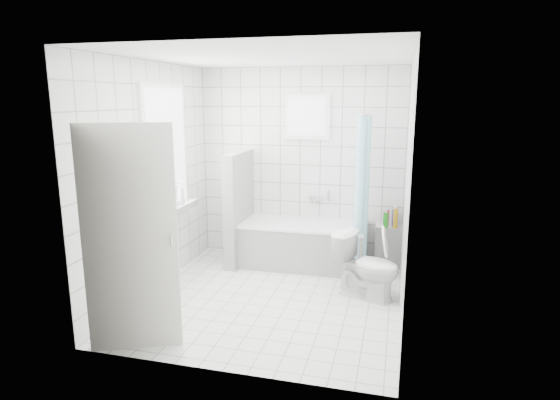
# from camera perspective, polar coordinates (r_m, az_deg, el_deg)

# --- Properties ---
(ground) EXTENTS (3.00, 3.00, 0.00)m
(ground) POSITION_cam_1_polar(r_m,az_deg,el_deg) (5.37, -1.08, -11.80)
(ground) COLOR white
(ground) RESTS_ON ground
(ceiling) EXTENTS (3.00, 3.00, 0.00)m
(ceiling) POSITION_cam_1_polar(r_m,az_deg,el_deg) (4.92, -1.21, 17.06)
(ceiling) COLOR white
(ceiling) RESTS_ON ground
(wall_back) EXTENTS (2.80, 0.02, 2.60)m
(wall_back) POSITION_cam_1_polar(r_m,az_deg,el_deg) (6.42, 2.46, 4.31)
(wall_back) COLOR white
(wall_back) RESTS_ON ground
(wall_front) EXTENTS (2.80, 0.02, 2.60)m
(wall_front) POSITION_cam_1_polar(r_m,az_deg,el_deg) (3.59, -7.58, -2.19)
(wall_front) COLOR white
(wall_front) RESTS_ON ground
(wall_left) EXTENTS (0.02, 3.00, 2.60)m
(wall_left) POSITION_cam_1_polar(r_m,az_deg,el_deg) (5.52, -15.31, 2.57)
(wall_left) COLOR white
(wall_left) RESTS_ON ground
(wall_right) EXTENTS (0.02, 3.00, 2.60)m
(wall_right) POSITION_cam_1_polar(r_m,az_deg,el_deg) (4.80, 15.17, 1.17)
(wall_right) COLOR white
(wall_right) RESTS_ON ground
(window_left) EXTENTS (0.01, 0.90, 1.40)m
(window_left) POSITION_cam_1_polar(r_m,az_deg,el_deg) (5.72, -13.60, 6.02)
(window_left) COLOR white
(window_left) RESTS_ON wall_left
(window_back) EXTENTS (0.50, 0.01, 0.50)m
(window_back) POSITION_cam_1_polar(r_m,az_deg,el_deg) (6.30, 3.33, 10.08)
(window_back) COLOR white
(window_back) RESTS_ON wall_back
(window_sill) EXTENTS (0.18, 1.02, 0.08)m
(window_sill) POSITION_cam_1_polar(r_m,az_deg,el_deg) (5.82, -12.84, -1.24)
(window_sill) COLOR white
(window_sill) RESTS_ON wall_left
(door) EXTENTS (0.75, 0.34, 2.00)m
(door) POSITION_cam_1_polar(r_m,az_deg,el_deg) (4.21, -17.78, -4.73)
(door) COLOR silver
(door) RESTS_ON ground
(bathtub) EXTENTS (1.63, 0.77, 0.58)m
(bathtub) POSITION_cam_1_polar(r_m,az_deg,el_deg) (6.26, 2.86, -5.40)
(bathtub) COLOR white
(bathtub) RESTS_ON ground
(partition_wall) EXTENTS (0.15, 0.85, 1.50)m
(partition_wall) POSITION_cam_1_polar(r_m,az_deg,el_deg) (6.32, -5.02, -0.94)
(partition_wall) COLOR white
(partition_wall) RESTS_ON ground
(tiled_ledge) EXTENTS (0.40, 0.24, 0.55)m
(tiled_ledge) POSITION_cam_1_polar(r_m,az_deg,el_deg) (6.39, 13.30, -5.48)
(tiled_ledge) COLOR white
(tiled_ledge) RESTS_ON ground
(toilet) EXTENTS (0.81, 0.63, 0.73)m
(toilet) POSITION_cam_1_polar(r_m,az_deg,el_deg) (5.34, 10.58, -7.91)
(toilet) COLOR white
(toilet) RESTS_ON ground
(curtain_rod) EXTENTS (0.02, 0.80, 0.02)m
(curtain_rod) POSITION_cam_1_polar(r_m,az_deg,el_deg) (5.84, 10.38, 10.23)
(curtain_rod) COLOR silver
(curtain_rod) RESTS_ON wall_back
(shower_curtain) EXTENTS (0.14, 0.48, 1.78)m
(shower_curtain) POSITION_cam_1_polar(r_m,az_deg,el_deg) (5.81, 9.94, 1.29)
(shower_curtain) COLOR #46BACF
(shower_curtain) RESTS_ON curtain_rod
(tub_faucet) EXTENTS (0.18, 0.06, 0.06)m
(tub_faucet) POSITION_cam_1_polar(r_m,az_deg,el_deg) (6.42, 4.40, 0.20)
(tub_faucet) COLOR silver
(tub_faucet) RESTS_ON wall_back
(sill_bottles) EXTENTS (0.14, 0.47, 0.30)m
(sill_bottles) POSITION_cam_1_polar(r_m,az_deg,el_deg) (5.81, -12.66, 0.35)
(sill_bottles) COLOR #34EAE7
(sill_bottles) RESTS_ON window_sill
(ledge_bottles) EXTENTS (0.19, 0.16, 0.26)m
(ledge_bottles) POSITION_cam_1_polar(r_m,az_deg,el_deg) (6.25, 13.36, -2.20)
(ledge_bottles) COLOR #1D19CC
(ledge_bottles) RESTS_ON tiled_ledge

